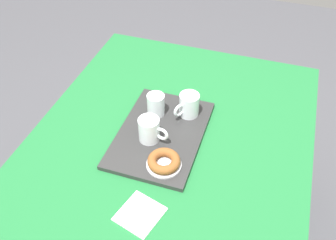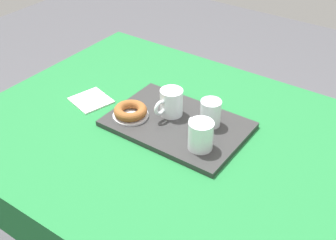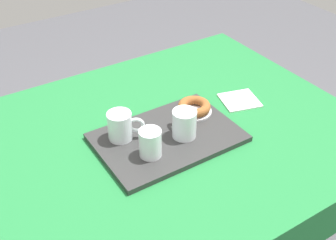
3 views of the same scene
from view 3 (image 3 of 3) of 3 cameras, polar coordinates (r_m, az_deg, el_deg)
The scene contains 8 objects.
dining_table at distance 1.53m, azimuth -0.33°, elevation -4.34°, with size 1.35×1.07×0.75m.
serving_tray at distance 1.44m, azimuth -0.06°, elevation -2.35°, with size 0.47×0.32×0.02m, color #2D2D2D.
tea_mug_left at distance 1.40m, azimuth -6.35°, elevation -0.89°, with size 0.11×0.09×0.10m.
tea_mug_right at distance 1.40m, azimuth 2.16°, elevation -0.57°, with size 0.08×0.12×0.10m.
water_glass_near at distance 1.33m, azimuth -2.37°, elevation -3.28°, with size 0.07×0.07×0.09m.
donut_plate_left at distance 1.54m, azimuth 3.50°, elevation 1.21°, with size 0.13×0.13×0.01m, color silver.
sugar_donut_left at distance 1.53m, azimuth 3.52°, elevation 1.82°, with size 0.12×0.12×0.03m, color brown.
paper_napkin at distance 1.66m, azimuth 9.54°, elevation 2.60°, with size 0.14×0.13×0.01m, color white.
Camera 3 is at (0.62, 0.99, 1.64)m, focal length 45.66 mm.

